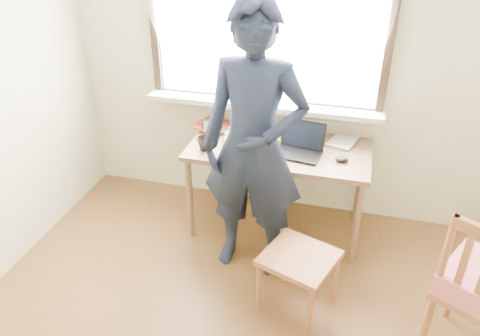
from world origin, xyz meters
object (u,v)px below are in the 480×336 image
(person, at_px, (254,147))
(desk, at_px, (279,156))
(mug_dark, at_px, (205,143))
(mug_white, at_px, (265,127))
(laptop, at_px, (300,146))
(work_chair, at_px, (299,264))

(person, bearing_deg, desk, 80.81)
(mug_dark, bearing_deg, desk, 18.76)
(person, bearing_deg, mug_dark, 148.69)
(mug_white, bearing_deg, desk, -54.40)
(laptop, xyz_separation_m, person, (-0.24, -0.42, 0.17))
(mug_dark, relative_size, work_chair, 0.22)
(mug_white, distance_m, mug_dark, 0.54)
(laptop, height_order, person, person)
(mug_white, bearing_deg, work_chair, -66.47)
(desk, bearing_deg, laptop, -11.97)
(desk, xyz_separation_m, laptop, (0.16, -0.03, 0.13))
(mug_white, distance_m, work_chair, 1.21)
(mug_white, height_order, mug_dark, mug_dark)
(laptop, height_order, work_chair, laptop)
(laptop, height_order, mug_dark, laptop)
(laptop, relative_size, person, 0.19)
(mug_white, bearing_deg, mug_dark, -132.19)
(mug_white, relative_size, work_chair, 0.25)
(mug_dark, height_order, work_chair, mug_dark)
(laptop, relative_size, work_chair, 0.68)
(mug_dark, xyz_separation_m, person, (0.43, -0.28, 0.17))
(mug_white, distance_m, person, 0.71)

